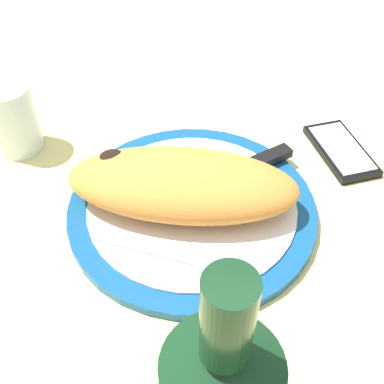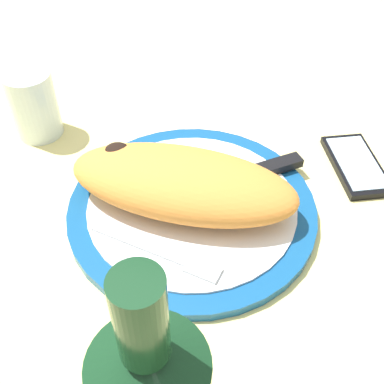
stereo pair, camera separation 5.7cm
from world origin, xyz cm
name	(u,v)px [view 2 (the right image)]	position (x,y,z in cm)	size (l,w,h in cm)	color
ground_plane	(192,220)	(0.00, 0.00, -1.50)	(150.00, 150.00, 3.00)	#E5D684
plate	(192,208)	(0.00, 0.00, 0.78)	(31.05, 31.05, 1.63)	navy
calzone	(183,180)	(-1.20, 0.47, 4.84)	(28.12, 12.21, 6.40)	orange
fork	(166,255)	(-0.63, -8.69, 1.83)	(16.22, 4.47, 0.40)	silver
knife	(249,175)	(6.01, 6.47, 2.12)	(18.66, 15.29, 1.20)	silver
smartphone	(356,165)	(19.77, 14.02, 0.56)	(10.34, 13.71, 1.16)	black
water_glass	(35,108)	(-26.30, 9.88, 4.37)	(6.66, 6.66, 9.96)	silver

